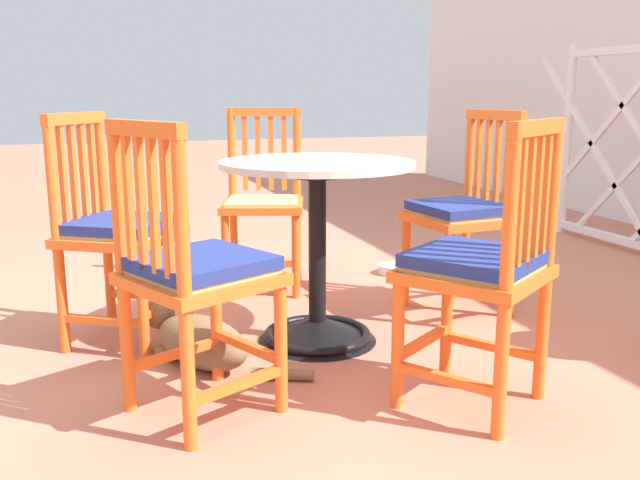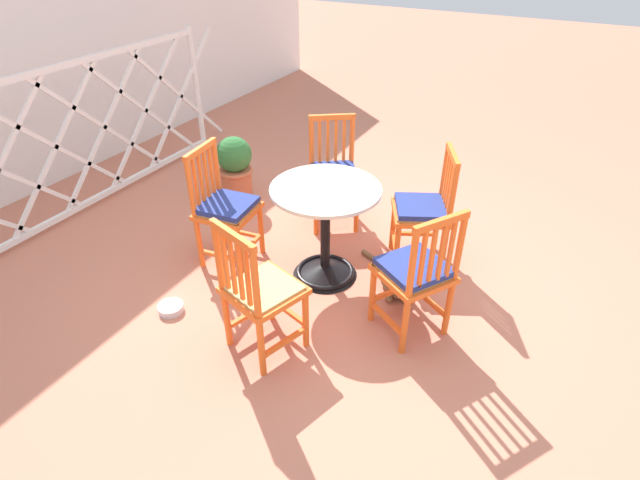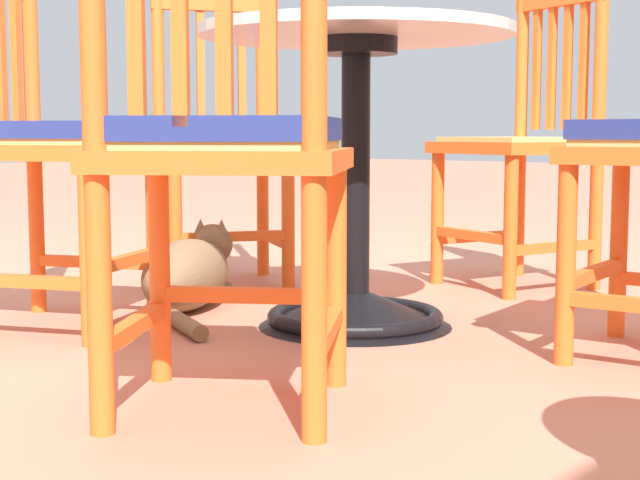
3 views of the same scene
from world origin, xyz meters
TOP-DOWN VIEW (x-y plane):
  - ground_plane at (0.00, 0.00)m, footprint 24.00×24.00m
  - lattice_fence_panel at (0.04, 2.62)m, footprint 3.73×0.06m
  - cafe_table at (0.07, 0.25)m, footprint 0.76×0.76m
  - orange_chair_tucked_in at (-0.77, 0.24)m, footprint 0.50×0.50m
  - orange_chair_near_fence at (-0.18, -0.50)m, footprint 0.55×0.55m
  - orange_chair_facing_out at (0.57, -0.30)m, footprint 0.53×0.53m
  - orange_chair_by_planter at (0.79, 0.55)m, footprint 0.56×0.56m
  - orange_chair_at_corner at (-0.10, 1.00)m, footprint 0.44×0.44m
  - tabby_cat at (0.16, -0.26)m, footprint 0.56×0.55m
  - terracotta_planter at (0.71, 1.51)m, footprint 0.32×0.32m
  - pet_water_bowl at (-0.79, 0.98)m, footprint 0.17×0.17m

SIDE VIEW (x-z plane):
  - ground_plane at x=0.00m, z-range 0.00..0.00m
  - pet_water_bowl at x=-0.79m, z-range 0.00..0.05m
  - tabby_cat at x=0.16m, z-range -0.02..0.21m
  - cafe_table at x=0.07m, z-range -0.08..0.65m
  - terracotta_planter at x=0.71m, z-range 0.02..0.64m
  - orange_chair_tucked_in at x=-0.77m, z-range -0.02..0.89m
  - orange_chair_near_fence at x=-0.18m, z-range -0.01..0.90m
  - orange_chair_facing_out at x=0.57m, z-range -0.01..0.90m
  - orange_chair_by_planter at x=0.79m, z-range -0.01..0.90m
  - orange_chair_at_corner at x=-0.10m, z-range -0.01..0.90m
  - lattice_fence_panel at x=0.04m, z-range 0.00..1.31m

